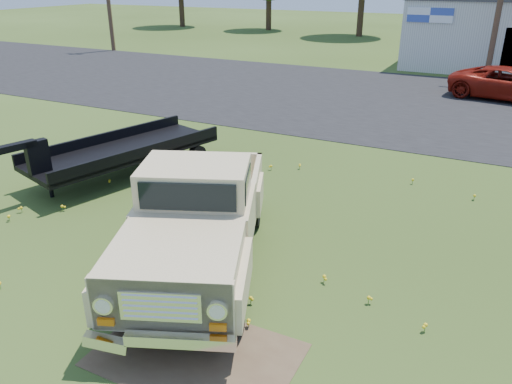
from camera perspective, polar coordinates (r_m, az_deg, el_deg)
ground at (r=10.78m, az=-4.87°, el=-6.08°), size 140.00×140.00×0.00m
asphalt_lot at (r=24.07m, az=14.14°, el=10.17°), size 90.00×14.00×0.02m
dirt_patch_a at (r=8.06m, az=-6.81°, el=-17.99°), size 3.00×2.00×0.01m
dirt_patch_b at (r=14.42m, az=-4.52°, el=1.89°), size 2.20×1.60×0.01m
vintage_pickup_truck at (r=9.56m, az=-6.74°, el=-2.86°), size 4.43×6.45×2.18m
flatbed_trailer at (r=14.73m, az=-14.92°, el=4.98°), size 3.60×6.27×1.62m
red_pickup at (r=25.98m, az=26.96°, el=10.94°), size 5.46×3.16×1.43m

